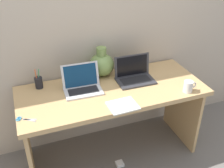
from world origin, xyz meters
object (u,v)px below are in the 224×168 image
Objects in this scene: pen_cup at (39,82)px; laptop_left at (82,84)px; laptop_right at (134,74)px; green_vase at (102,64)px; notebook_stack at (123,106)px; scissors at (23,119)px; power_brick at (120,164)px; coffee_mug at (188,87)px.

laptop_left is at bearing -25.24° from pen_cup.
laptop_right is 1.23× the size of green_vase.
pen_cup is at bearing 154.76° from laptop_left.
laptop_right is 1.50× the size of notebook_stack.
scissors is 2.04× the size of power_brick.
laptop_right is 0.83m from pen_cup.
power_brick is (0.02, 0.09, -0.73)m from notebook_stack.
notebook_stack is 0.73m from power_brick.
laptop_right is at bearing -37.04° from green_vase.
notebook_stack is at bearing -7.62° from scissors.
laptop_left is 0.48m from laptop_right.
notebook_stack is 1.55× the size of scissors.
pen_cup is at bearing 144.84° from power_brick.
laptop_right is (0.48, 0.01, -0.00)m from laptop_left.
power_brick is at bearing 76.59° from notebook_stack.
scissors is at bearing -113.08° from pen_cup.
green_vase is 0.78m from coffee_mug.
pen_cup is at bearing 169.51° from laptop_right.
notebook_stack is at bearing -91.03° from green_vase.
green_vase is (0.24, 0.19, 0.05)m from laptop_left.
coffee_mug reaches higher than scissors.
power_brick is at bearing -88.49° from green_vase.
scissors is at bearing 175.99° from coffee_mug.
coffee_mug is 1.67× the size of power_brick.
laptop_right reaches higher than power_brick.
laptop_left is 0.56m from scissors.
green_vase is at bearing 3.11° from pen_cup.
laptop_left reaches higher than notebook_stack.
scissors is (-0.17, -0.40, -0.05)m from pen_cup.
laptop_right is 1.02m from scissors.
laptop_left is 0.31m from green_vase.
laptop_left reaches higher than power_brick.
pen_cup is 0.44m from scissors.
coffee_mug is 0.67× the size of pen_cup.
green_vase is 0.94m from power_brick.
green_vase reaches higher than coffee_mug.
power_brick is at bearing -45.46° from laptop_left.
coffee_mug is (0.58, -0.53, -0.06)m from green_vase.
power_brick is (0.58, -0.41, -0.77)m from pen_cup.
coffee_mug reaches higher than power_brick.
green_vase is 0.54m from notebook_stack.
green_vase is 2.32× the size of coffee_mug.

